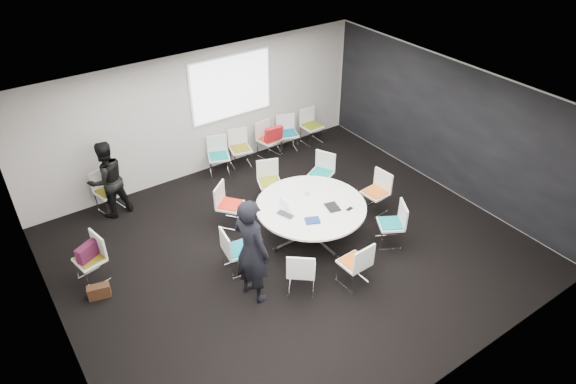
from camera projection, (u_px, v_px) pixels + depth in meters
room_shell at (296, 185)px, 8.83m from camera, size 8.08×7.08×2.88m
conference_table at (311, 214)px, 9.61m from camera, size 2.06×2.06×0.73m
projection_screen at (231, 87)px, 11.27m from camera, size 1.90×0.03×1.35m
chair_ring_a at (375, 200)px, 10.44m from camera, size 0.49×0.50×0.88m
chair_ring_b at (321, 180)px, 11.04m from camera, size 0.61×0.61×0.88m
chair_ring_c at (270, 189)px, 10.76m from camera, size 0.59×0.58×0.88m
chair_ring_d at (230, 212)px, 10.08m from camera, size 0.64×0.64×0.88m
chair_ring_e at (237, 258)px, 8.97m from camera, size 0.51×0.52×0.88m
chair_ring_f at (301, 278)px, 8.56m from camera, size 0.64×0.64×0.88m
chair_ring_g at (354, 270)px, 8.70m from camera, size 0.48×0.47×0.88m
chair_ring_h at (390, 231)px, 9.58m from camera, size 0.62×0.62×0.88m
chair_back_a at (219, 163)px, 11.64m from camera, size 0.59×0.58×0.88m
chair_back_b at (241, 155)px, 11.93m from camera, size 0.56×0.55×0.88m
chair_back_c at (269, 146)px, 12.30m from camera, size 0.54×0.53×0.88m
chair_back_d at (287, 140)px, 12.55m from camera, size 0.58×0.57×0.88m
chair_back_e at (311, 132)px, 12.89m from camera, size 0.47×0.46×0.88m
chair_spare_left at (93, 267)px, 8.78m from camera, size 0.53×0.54×0.88m
chair_person_back at (110, 198)px, 10.48m from camera, size 0.56×0.55×0.88m
person_main at (251, 251)px, 8.08m from camera, size 0.60×0.78×1.92m
person_back at (107, 180)px, 10.06m from camera, size 0.88×0.74×1.63m
laptop at (287, 213)px, 9.27m from camera, size 0.30×0.37×0.03m
laptop_lid at (284, 204)px, 9.29m from camera, size 0.03×0.30×0.22m
notebook_black at (333, 207)px, 9.43m from camera, size 0.29×0.34×0.02m
tablet_folio at (312, 220)px, 9.09m from camera, size 0.32×0.29×0.03m
papers_right at (327, 185)px, 10.05m from camera, size 0.36×0.35×0.00m
papers_front at (341, 193)px, 9.83m from camera, size 0.32×0.24×0.00m
cup at (307, 193)px, 9.75m from camera, size 0.08×0.08×0.09m
phone at (349, 209)px, 9.39m from camera, size 0.15×0.09×0.01m
maroon_bag at (87, 252)px, 8.58m from camera, size 0.42×0.32×0.28m
brown_bag at (99, 291)px, 8.51m from camera, size 0.39×0.25×0.24m
red_jacket at (274, 134)px, 11.91m from camera, size 0.45×0.19×0.36m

